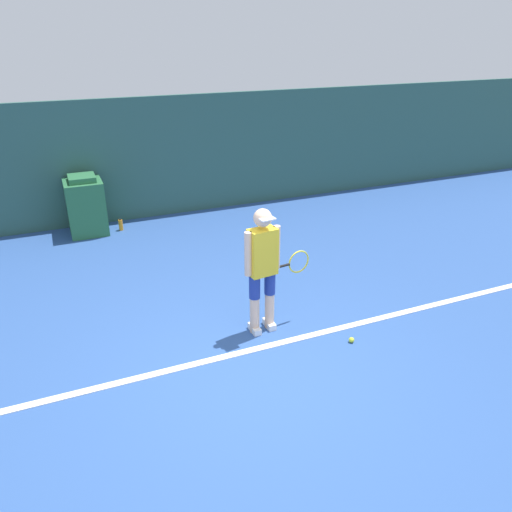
# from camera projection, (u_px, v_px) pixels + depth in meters

# --- Properties ---
(ground_plane) EXTENTS (24.00, 24.00, 0.00)m
(ground_plane) POSITION_uv_depth(u_px,v_px,m) (256.00, 374.00, 5.59)
(ground_plane) COLOR #2D5193
(back_wall) EXTENTS (24.00, 0.10, 2.36)m
(back_wall) POSITION_uv_depth(u_px,v_px,m) (146.00, 159.00, 9.78)
(back_wall) COLOR #2D564C
(back_wall) RESTS_ON ground_plane
(court_baseline) EXTENTS (21.60, 0.10, 0.01)m
(court_baseline) POSITION_uv_depth(u_px,v_px,m) (242.00, 353.00, 5.95)
(court_baseline) COLOR white
(court_baseline) RESTS_ON ground_plane
(tennis_player) EXTENTS (0.93, 0.30, 1.63)m
(tennis_player) POSITION_uv_depth(u_px,v_px,m) (263.00, 265.00, 6.05)
(tennis_player) COLOR beige
(tennis_player) RESTS_ON ground_plane
(tennis_ball) EXTENTS (0.07, 0.07, 0.07)m
(tennis_ball) POSITION_uv_depth(u_px,v_px,m) (352.00, 340.00, 6.14)
(tennis_ball) COLOR #D1E533
(tennis_ball) RESTS_ON ground_plane
(covered_chair) EXTENTS (0.67, 0.70, 1.10)m
(covered_chair) POSITION_uv_depth(u_px,v_px,m) (86.00, 206.00, 9.23)
(covered_chair) COLOR #28663D
(covered_chair) RESTS_ON ground_plane
(water_bottle) EXTENTS (0.08, 0.08, 0.23)m
(water_bottle) POSITION_uv_depth(u_px,v_px,m) (121.00, 225.00, 9.51)
(water_bottle) COLOR orange
(water_bottle) RESTS_ON ground_plane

